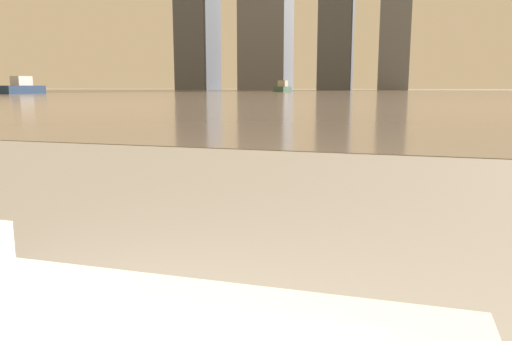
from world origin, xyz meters
TOP-DOWN VIEW (x-y plane):
  - harbor_water at (0.00, 62.00)m, footprint 180.00×110.00m
  - harbor_boat_1 at (-17.61, 77.32)m, footprint 1.88×4.78m
  - harbor_boat_2 at (-42.16, 48.97)m, footprint 2.41×5.60m
  - skyline_tower_0 at (-48.95, 118.00)m, footprint 7.74×11.95m
  - skyline_tower_1 at (-31.46, 118.00)m, footprint 11.14×10.60m

SIDE VIEW (x-z plane):
  - harbor_water at x=0.00m, z-range 0.00..0.01m
  - harbor_boat_1 at x=-17.61m, z-range -0.25..1.51m
  - harbor_boat_2 at x=-42.16m, z-range -0.29..1.75m
  - skyline_tower_1 at x=-31.46m, z-range 0.00..37.76m
  - skyline_tower_0 at x=-48.95m, z-range 0.00..40.49m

